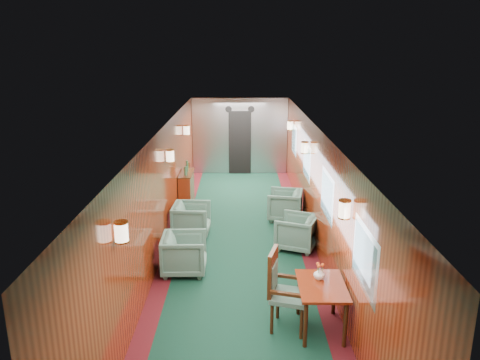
{
  "coord_description": "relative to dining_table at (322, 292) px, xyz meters",
  "views": [
    {
      "loc": [
        -0.01,
        -8.62,
        3.89
      ],
      "look_at": [
        0.0,
        1.01,
        1.15
      ],
      "focal_mm": 35.0,
      "sensor_mm": 36.0,
      "label": 1
    }
  ],
  "objects": [
    {
      "name": "room",
      "position": [
        -1.14,
        2.76,
        1.04
      ],
      "size": [
        12.0,
        12.1,
        2.4
      ],
      "color": "#0D3021",
      "rests_on": "ground"
    },
    {
      "name": "armchair_right_near",
      "position": [
        -0.01,
        2.81,
        -0.25
      ],
      "size": [
        0.98,
        0.97,
        0.69
      ],
      "primitive_type": "imported",
      "rotation": [
        0.0,
        0.0,
        -1.95
      ],
      "color": "#1B3F36",
      "rests_on": "ground"
    },
    {
      "name": "flower_vase",
      "position": [
        -0.01,
        0.17,
        0.2
      ],
      "size": [
        0.18,
        0.18,
        0.17
      ],
      "primitive_type": "imported",
      "rotation": [
        0.0,
        0.0,
        -0.13
      ],
      "color": "beige",
      "rests_on": "dining_table"
    },
    {
      "name": "armchair_right_far",
      "position": [
        -0.1,
        4.45,
        -0.24
      ],
      "size": [
        0.9,
        0.88,
        0.7
      ],
      "primitive_type": "imported",
      "rotation": [
        0.0,
        0.0,
        -1.75
      ],
      "color": "#1B3F36",
      "rests_on": "ground"
    },
    {
      "name": "bulkhead",
      "position": [
        -1.14,
        8.68,
        0.59
      ],
      "size": [
        2.98,
        0.17,
        2.39
      ],
      "color": "#AFB1B7",
      "rests_on": "ground"
    },
    {
      "name": "armchair_left_far",
      "position": [
        -2.17,
        3.49,
        -0.24
      ],
      "size": [
        0.81,
        0.79,
        0.71
      ],
      "primitive_type": "imported",
      "rotation": [
        0.0,
        0.0,
        1.52
      ],
      "color": "#1B3F36",
      "rests_on": "ground"
    },
    {
      "name": "dining_table",
      "position": [
        0.0,
        0.0,
        0.0
      ],
      "size": [
        0.67,
        0.95,
        0.71
      ],
      "rotation": [
        0.0,
        0.0,
        -0.01
      ],
      "color": "maroon",
      "rests_on": "ground"
    },
    {
      "name": "side_chair",
      "position": [
        -0.55,
        0.07,
        0.05
      ],
      "size": [
        0.64,
        0.66,
        1.18
      ],
      "rotation": [
        0.0,
        0.0,
        -0.28
      ],
      "color": "#1B3F36",
      "rests_on": "ground"
    },
    {
      "name": "credenza",
      "position": [
        -2.48,
        5.35,
        -0.13
      ],
      "size": [
        0.31,
        1.0,
        1.17
      ],
      "color": "maroon",
      "rests_on": "ground"
    },
    {
      "name": "windows_right",
      "position": [
        0.35,
        3.01,
        0.86
      ],
      "size": [
        0.02,
        8.6,
        0.8
      ],
      "color": "silver",
      "rests_on": "ground"
    },
    {
      "name": "armchair_left_near",
      "position": [
        -2.13,
        1.78,
        -0.24
      ],
      "size": [
        0.8,
        0.78,
        0.71
      ],
      "primitive_type": "imported",
      "rotation": [
        0.0,
        0.0,
        1.6
      ],
      "color": "#1B3F36",
      "rests_on": "ground"
    },
    {
      "name": "wall_sconces",
      "position": [
        -1.14,
        3.33,
        1.2
      ],
      "size": [
        2.97,
        7.97,
        0.25
      ],
      "color": "#FFEAC6",
      "rests_on": "ground"
    }
  ]
}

